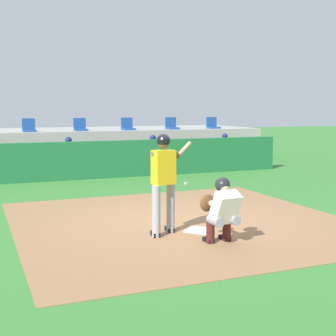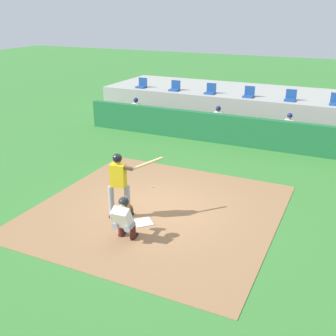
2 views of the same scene
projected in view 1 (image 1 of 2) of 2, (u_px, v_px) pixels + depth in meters
name	position (u px, v px, depth m)	size (l,w,h in m)	color
ground_plane	(181.00, 222.00, 9.55)	(80.00, 80.00, 0.00)	#387A33
dirt_infield	(181.00, 222.00, 9.55)	(6.40, 6.40, 0.01)	#936B47
home_plate	(199.00, 230.00, 8.81)	(0.44, 0.44, 0.02)	white
batter_at_plate	(164.00, 177.00, 8.45)	(1.15, 1.00, 1.80)	#99999E
catcher_crouched	(221.00, 208.00, 7.92)	(0.50, 1.84, 1.13)	gray
dugout_wall	(100.00, 160.00, 15.44)	(13.00, 0.30, 1.20)	#1E6638
dugout_bench	(93.00, 168.00, 16.41)	(11.80, 0.44, 0.45)	olive
dugout_player_1	(70.00, 156.00, 15.91)	(0.49, 0.70, 1.30)	#939399
dugout_player_2	(154.00, 153.00, 17.03)	(0.49, 0.70, 1.30)	#939399
dugout_player_3	(226.00, 150.00, 18.12)	(0.49, 0.70, 1.30)	#939399
stands_platform	(73.00, 146.00, 19.47)	(15.00, 4.40, 1.40)	#9E9E99
stadium_seat_2	(29.00, 128.00, 17.27)	(0.46, 0.46, 0.48)	#1E478C
stadium_seat_3	(80.00, 127.00, 17.97)	(0.46, 0.46, 0.48)	#1E478C
stadium_seat_4	(128.00, 127.00, 18.67)	(0.46, 0.46, 0.48)	#1E478C
stadium_seat_5	(172.00, 126.00, 19.37)	(0.46, 0.46, 0.48)	#1E478C
stadium_seat_6	(213.00, 125.00, 20.06)	(0.46, 0.46, 0.48)	#1E478C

